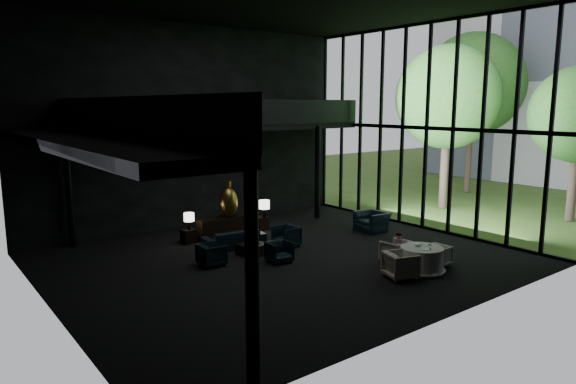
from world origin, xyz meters
TOP-DOWN VIEW (x-y plane):
  - floor at (0.00, 0.00)m, footprint 14.00×12.00m
  - wall_back at (0.00, 6.00)m, footprint 14.00×0.04m
  - wall_front at (0.00, -6.00)m, footprint 14.00×0.04m
  - wall_left at (-7.00, 0.00)m, footprint 0.04×12.00m
  - curtain_wall at (6.95, 0.00)m, footprint 0.20×12.00m
  - mezzanine_left at (-6.00, 0.00)m, footprint 2.00×12.00m
  - mezzanine_back at (1.00, 5.00)m, footprint 12.00×2.00m
  - railing_left at (-5.00, 0.00)m, footprint 0.06×12.00m
  - railing_back at (1.00, 4.00)m, footprint 12.00×0.06m
  - column_sw at (-5.00, -5.70)m, footprint 0.24×0.24m
  - column_nw at (-5.00, 5.70)m, footprint 0.24×0.24m
  - column_ne at (4.80, 4.00)m, footprint 0.24×0.24m
  - tree_near at (11.00, 2.00)m, footprint 4.80×4.80m
  - tree_far at (16.00, 4.00)m, footprint 5.60×5.60m
  - console at (0.02, 3.58)m, footprint 2.41×0.55m
  - bronze_urn at (0.02, 3.52)m, footprint 0.72×0.72m
  - side_table_left at (-1.58, 3.64)m, footprint 0.45×0.45m
  - table_lamp_left at (-1.58, 3.54)m, footprint 0.36×0.36m
  - side_table_right at (1.62, 3.69)m, footprint 0.48×0.48m
  - table_lamp_right at (1.62, 3.47)m, footprint 0.41×0.41m
  - sofa at (-0.59, 2.15)m, footprint 2.30×0.89m
  - lounge_armchair_west at (-2.19, 0.84)m, footprint 0.68×0.73m
  - lounge_armchair_east at (0.93, 1.14)m, footprint 0.78×0.83m
  - lounge_armchair_south at (-0.33, -0.16)m, footprint 0.71×0.67m
  - window_armchair at (4.96, 0.89)m, footprint 0.88×1.30m
  - coffee_table at (-0.54, 1.04)m, footprint 0.99×0.99m
  - dining_table at (2.45, -3.48)m, footprint 1.42×1.42m
  - dining_chair_north at (2.55, -2.40)m, footprint 0.81×0.77m
  - dining_chair_east at (3.28, -3.41)m, footprint 0.61×0.65m
  - dining_chair_west at (1.52, -3.48)m, footprint 1.07×1.11m
  - child at (2.44, -2.59)m, footprint 0.27×0.27m
  - plate_a at (2.33, -3.69)m, footprint 0.27×0.27m
  - plate_b at (2.67, -3.18)m, footprint 0.27×0.27m
  - saucer at (2.70, -3.54)m, footprint 0.19×0.19m
  - coffee_cup at (2.78, -3.51)m, footprint 0.11×0.11m
  - cereal_bowl at (2.42, -3.36)m, footprint 0.17×0.17m
  - cream_pot at (2.44, -3.78)m, footprint 0.06×0.06m

SIDE VIEW (x-z plane):
  - floor at x=0.00m, z-range -0.01..0.01m
  - coffee_table at x=-0.54m, z-range 0.00..0.37m
  - side_table_left at x=-1.58m, z-range 0.00..0.50m
  - side_table_right at x=1.62m, z-range 0.00..0.52m
  - dining_chair_east at x=3.28m, z-range 0.00..0.65m
  - dining_table at x=2.45m, z-range -0.05..0.70m
  - lounge_armchair_south at x=-0.33m, z-range 0.00..0.68m
  - lounge_armchair_west at x=-2.19m, z-range 0.00..0.75m
  - console at x=0.02m, z-range 0.00..0.77m
  - dining_chair_north at x=2.55m, z-range 0.00..0.80m
  - lounge_armchair_east at x=0.93m, z-range 0.00..0.82m
  - sofa at x=-0.59m, z-range 0.00..0.88m
  - dining_chair_west at x=1.52m, z-range 0.00..0.92m
  - window_armchair at x=4.96m, z-range 0.00..1.11m
  - child at x=2.44m, z-range 0.45..1.02m
  - saucer at x=2.70m, z-range 0.75..0.76m
  - plate_a at x=2.33m, z-range 0.75..0.76m
  - plate_b at x=2.67m, z-range 0.75..0.77m
  - cream_pot at x=2.44m, z-range 0.75..0.82m
  - cereal_bowl at x=2.42m, z-range 0.75..0.83m
  - coffee_cup at x=2.78m, z-range 0.76..0.83m
  - table_lamp_left at x=-1.58m, z-range 0.63..1.24m
  - table_lamp_right at x=1.62m, z-range 0.67..1.37m
  - bronze_urn at x=0.02m, z-range 0.67..2.02m
  - column_sw at x=-5.00m, z-range 0.00..4.00m
  - column_nw at x=-5.00m, z-range 0.00..4.00m
  - column_ne at x=4.80m, z-range 0.00..4.00m
  - wall_back at x=0.00m, z-range 0.00..8.00m
  - wall_front at x=0.00m, z-range 0.00..8.00m
  - wall_left at x=-7.00m, z-range 0.00..8.00m
  - curtain_wall at x=6.95m, z-range 0.00..8.00m
  - mezzanine_left at x=-6.00m, z-range 3.88..4.12m
  - mezzanine_back at x=1.00m, z-range 3.88..4.12m
  - railing_left at x=-5.00m, z-range 4.10..5.10m
  - railing_back at x=1.00m, z-range 4.10..5.10m
  - tree_near at x=11.00m, z-range 1.41..9.06m
  - tree_far at x=16.00m, z-range 1.59..10.39m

